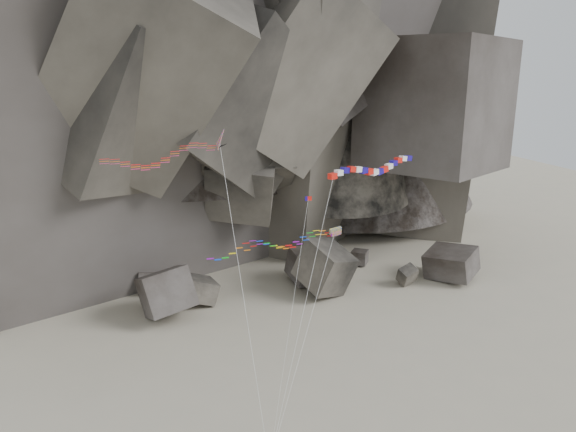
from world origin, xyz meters
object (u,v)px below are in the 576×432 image
object	(u,v)px
banner_kite	(373,169)
pennant_kite	(301,247)
delta_kite	(156,156)
parafoil_kite	(269,244)

from	to	relation	value
banner_kite	pennant_kite	size ratio (longest dim) A/B	1.12
delta_kite	banner_kite	xyz separation A→B (m)	(20.39, 2.39, -2.73)
delta_kite	pennant_kite	size ratio (longest dim) A/B	1.31
banner_kite	pennant_kite	world-z (taller)	banner_kite
banner_kite	parafoil_kite	world-z (taller)	banner_kite
parafoil_kite	pennant_kite	xyz separation A→B (m)	(1.94, -3.33, 0.58)
banner_kite	delta_kite	bearing A→B (deg)	163.37
delta_kite	banner_kite	distance (m)	20.71
delta_kite	parafoil_kite	world-z (taller)	delta_kite
delta_kite	banner_kite	world-z (taller)	delta_kite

